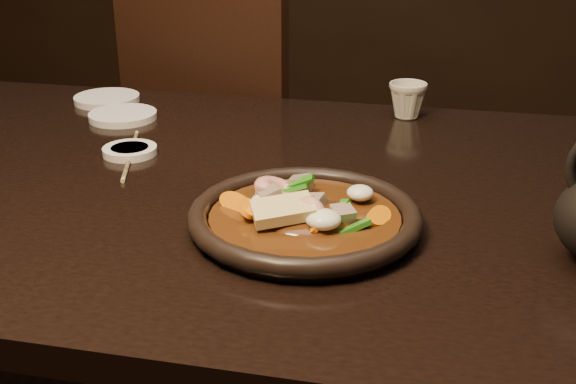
% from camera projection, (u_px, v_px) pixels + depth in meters
% --- Properties ---
extents(table, '(1.60, 0.90, 0.75)m').
position_uv_depth(table, '(177.00, 219.00, 1.14)').
color(table, black).
rests_on(table, floor).
extents(chair, '(0.57, 0.57, 0.98)m').
position_uv_depth(chair, '(234.00, 155.00, 1.82)').
color(chair, black).
rests_on(chair, floor).
extents(plate, '(0.30, 0.30, 0.03)m').
position_uv_depth(plate, '(305.00, 218.00, 0.93)').
color(plate, black).
rests_on(plate, table).
extents(stirfry, '(0.25, 0.17, 0.06)m').
position_uv_depth(stirfry, '(300.00, 213.00, 0.93)').
color(stirfry, '#3D1F0B').
rests_on(stirfry, plate).
extents(soy_dish, '(0.09, 0.09, 0.01)m').
position_uv_depth(soy_dish, '(130.00, 151.00, 1.19)').
color(soy_dish, white).
rests_on(soy_dish, table).
extents(saucer_left, '(0.13, 0.13, 0.01)m').
position_uv_depth(saucer_left, '(107.00, 99.00, 1.48)').
color(saucer_left, white).
rests_on(saucer_left, table).
extents(saucer_right, '(0.13, 0.13, 0.01)m').
position_uv_depth(saucer_right, '(123.00, 116.00, 1.37)').
color(saucer_right, white).
rests_on(saucer_right, table).
extents(tea_cup, '(0.09, 0.09, 0.07)m').
position_uv_depth(tea_cup, '(407.00, 99.00, 1.37)').
color(tea_cup, beige).
rests_on(tea_cup, table).
extents(chopsticks, '(0.08, 0.22, 0.01)m').
position_uv_depth(chopsticks, '(130.00, 155.00, 1.18)').
color(chopsticks, tan).
rests_on(chopsticks, table).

